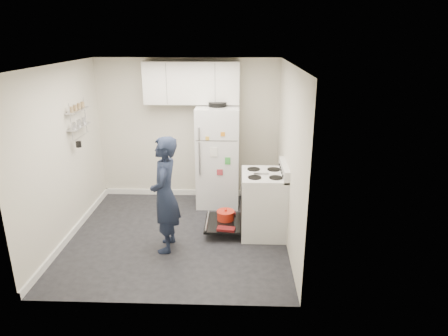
{
  "coord_description": "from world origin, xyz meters",
  "views": [
    {
      "loc": [
        0.88,
        -5.34,
        2.9
      ],
      "look_at": [
        0.69,
        0.09,
        1.05
      ],
      "focal_mm": 32.0,
      "sensor_mm": 36.0,
      "label": 1
    }
  ],
  "objects_px": {
    "open_oven_door": "(224,220)",
    "refrigerator": "(218,156)",
    "electric_range": "(263,204)",
    "person": "(165,195)"
  },
  "relations": [
    {
      "from": "electric_range",
      "to": "refrigerator",
      "type": "distance_m",
      "value": 1.38
    },
    {
      "from": "electric_range",
      "to": "open_oven_door",
      "type": "height_order",
      "value": "electric_range"
    },
    {
      "from": "open_oven_door",
      "to": "refrigerator",
      "type": "bearing_deg",
      "value": 97.93
    },
    {
      "from": "electric_range",
      "to": "refrigerator",
      "type": "bearing_deg",
      "value": 123.36
    },
    {
      "from": "electric_range",
      "to": "refrigerator",
      "type": "relative_size",
      "value": 0.61
    },
    {
      "from": "refrigerator",
      "to": "person",
      "type": "relative_size",
      "value": 1.11
    },
    {
      "from": "open_oven_door",
      "to": "refrigerator",
      "type": "xyz_separation_m",
      "value": [
        -0.15,
        1.07,
        0.69
      ]
    },
    {
      "from": "electric_range",
      "to": "person",
      "type": "relative_size",
      "value": 0.68
    },
    {
      "from": "open_oven_door",
      "to": "person",
      "type": "relative_size",
      "value": 0.44
    },
    {
      "from": "electric_range",
      "to": "refrigerator",
      "type": "xyz_separation_m",
      "value": [
        -0.72,
        1.1,
        0.41
      ]
    }
  ]
}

